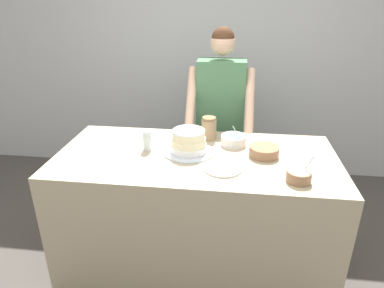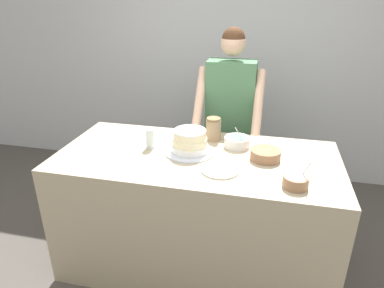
{
  "view_description": "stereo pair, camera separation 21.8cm",
  "coord_description": "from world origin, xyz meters",
  "px_view_note": "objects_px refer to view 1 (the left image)",
  "views": [
    {
      "loc": [
        0.24,
        -1.66,
        1.95
      ],
      "look_at": [
        -0.02,
        0.41,
        1.02
      ],
      "focal_mm": 32.0,
      "sensor_mm": 36.0,
      "label": 1
    },
    {
      "loc": [
        0.45,
        -1.62,
        1.95
      ],
      "look_at": [
        -0.02,
        0.41,
        1.02
      ],
      "focal_mm": 32.0,
      "sensor_mm": 36.0,
      "label": 2
    }
  ],
  "objects_px": {
    "stoneware_jar": "(209,128)",
    "frosting_bowl_olive": "(264,151)",
    "frosting_bowl_pink": "(299,176)",
    "person_baker": "(220,107)",
    "drinking_glass": "(147,141)",
    "cake": "(189,143)",
    "frosting_bowl_blue": "(234,140)",
    "ceramic_plate": "(223,168)"
  },
  "relations": [
    {
      "from": "frosting_bowl_blue",
      "to": "stoneware_jar",
      "type": "bearing_deg",
      "value": 155.46
    },
    {
      "from": "person_baker",
      "to": "stoneware_jar",
      "type": "relative_size",
      "value": 9.8
    },
    {
      "from": "cake",
      "to": "frosting_bowl_blue",
      "type": "xyz_separation_m",
      "value": [
        0.31,
        0.18,
        -0.03
      ]
    },
    {
      "from": "person_baker",
      "to": "cake",
      "type": "bearing_deg",
      "value": -103.84
    },
    {
      "from": "cake",
      "to": "stoneware_jar",
      "type": "distance_m",
      "value": 0.29
    },
    {
      "from": "frosting_bowl_blue",
      "to": "stoneware_jar",
      "type": "distance_m",
      "value": 0.21
    },
    {
      "from": "frosting_bowl_olive",
      "to": "stoneware_jar",
      "type": "distance_m",
      "value": 0.48
    },
    {
      "from": "person_baker",
      "to": "frosting_bowl_olive",
      "type": "distance_m",
      "value": 0.81
    },
    {
      "from": "cake",
      "to": "ceramic_plate",
      "type": "distance_m",
      "value": 0.34
    },
    {
      "from": "frosting_bowl_pink",
      "to": "frosting_bowl_blue",
      "type": "relative_size",
      "value": 0.95
    },
    {
      "from": "frosting_bowl_pink",
      "to": "stoneware_jar",
      "type": "distance_m",
      "value": 0.82
    },
    {
      "from": "person_baker",
      "to": "drinking_glass",
      "type": "relative_size",
      "value": 12.01
    },
    {
      "from": "person_baker",
      "to": "frosting_bowl_pink",
      "type": "bearing_deg",
      "value": -64.2
    },
    {
      "from": "cake",
      "to": "frosting_bowl_olive",
      "type": "xyz_separation_m",
      "value": [
        0.52,
        0.01,
        -0.04
      ]
    },
    {
      "from": "person_baker",
      "to": "drinking_glass",
      "type": "bearing_deg",
      "value": -123.13
    },
    {
      "from": "ceramic_plate",
      "to": "stoneware_jar",
      "type": "distance_m",
      "value": 0.51
    },
    {
      "from": "cake",
      "to": "frosting_bowl_blue",
      "type": "bearing_deg",
      "value": 29.76
    },
    {
      "from": "stoneware_jar",
      "to": "frosting_bowl_olive",
      "type": "bearing_deg",
      "value": -32.74
    },
    {
      "from": "frosting_bowl_pink",
      "to": "drinking_glass",
      "type": "distance_m",
      "value": 1.05
    },
    {
      "from": "frosting_bowl_pink",
      "to": "stoneware_jar",
      "type": "height_order",
      "value": "same"
    },
    {
      "from": "ceramic_plate",
      "to": "drinking_glass",
      "type": "bearing_deg",
      "value": 157.23
    },
    {
      "from": "stoneware_jar",
      "to": "frosting_bowl_pink",
      "type": "bearing_deg",
      "value": -45.17
    },
    {
      "from": "person_baker",
      "to": "frosting_bowl_blue",
      "type": "height_order",
      "value": "person_baker"
    },
    {
      "from": "cake",
      "to": "stoneware_jar",
      "type": "xyz_separation_m",
      "value": [
        0.12,
        0.26,
        0.01
      ]
    },
    {
      "from": "drinking_glass",
      "to": "ceramic_plate",
      "type": "relative_size",
      "value": 0.57
    },
    {
      "from": "stoneware_jar",
      "to": "person_baker",
      "type": "bearing_deg",
      "value": 82.38
    },
    {
      "from": "drinking_glass",
      "to": "frosting_bowl_pink",
      "type": "bearing_deg",
      "value": -18.31
    },
    {
      "from": "cake",
      "to": "ceramic_plate",
      "type": "xyz_separation_m",
      "value": [
        0.25,
        -0.22,
        -0.07
      ]
    },
    {
      "from": "cake",
      "to": "frosting_bowl_blue",
      "type": "height_order",
      "value": "frosting_bowl_blue"
    },
    {
      "from": "stoneware_jar",
      "to": "frosting_bowl_blue",
      "type": "bearing_deg",
      "value": -24.54
    },
    {
      "from": "frosting_bowl_olive",
      "to": "frosting_bowl_pink",
      "type": "height_order",
      "value": "frosting_bowl_pink"
    },
    {
      "from": "cake",
      "to": "stoneware_jar",
      "type": "relative_size",
      "value": 2.06
    },
    {
      "from": "frosting_bowl_pink",
      "to": "drinking_glass",
      "type": "height_order",
      "value": "frosting_bowl_pink"
    },
    {
      "from": "stoneware_jar",
      "to": "drinking_glass",
      "type": "bearing_deg",
      "value": -148.62
    },
    {
      "from": "drinking_glass",
      "to": "frosting_bowl_blue",
      "type": "bearing_deg",
      "value": 15.43
    },
    {
      "from": "person_baker",
      "to": "frosting_bowl_olive",
      "type": "xyz_separation_m",
      "value": [
        0.33,
        -0.74,
        -0.06
      ]
    },
    {
      "from": "frosting_bowl_olive",
      "to": "frosting_bowl_blue",
      "type": "relative_size",
      "value": 1.1
    },
    {
      "from": "person_baker",
      "to": "drinking_glass",
      "type": "xyz_separation_m",
      "value": [
        -0.48,
        -0.74,
        -0.03
      ]
    },
    {
      "from": "cake",
      "to": "frosting_bowl_blue",
      "type": "distance_m",
      "value": 0.36
    },
    {
      "from": "cake",
      "to": "stoneware_jar",
      "type": "bearing_deg",
      "value": 65.64
    },
    {
      "from": "frosting_bowl_olive",
      "to": "frosting_bowl_pink",
      "type": "xyz_separation_m",
      "value": [
        0.18,
        -0.33,
        -0.0
      ]
    },
    {
      "from": "frosting_bowl_olive",
      "to": "frosting_bowl_blue",
      "type": "bearing_deg",
      "value": 140.93
    }
  ]
}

